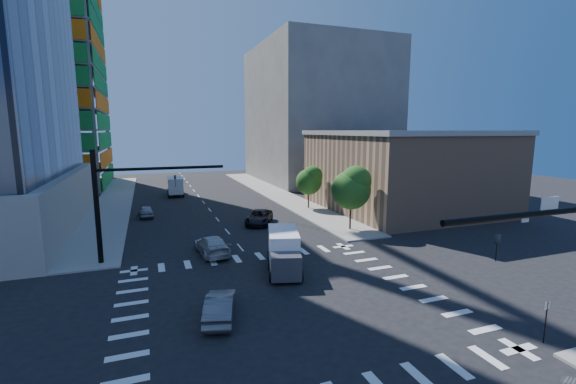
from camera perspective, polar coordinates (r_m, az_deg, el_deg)
name	(u,v)px	position (r m, az deg, el deg)	size (l,w,h in m)	color
ground	(284,301)	(25.08, -0.56, -15.90)	(160.00, 160.00, 0.00)	black
road_markings	(284,301)	(25.08, -0.56, -15.89)	(20.00, 20.00, 0.01)	silver
sidewalk_ne	(274,193)	(65.48, -2.02, -0.14)	(5.00, 60.00, 0.15)	gray
sidewalk_nw	(114,202)	(62.50, -24.36, -1.40)	(5.00, 60.00, 0.15)	gray
construction_building	(22,51)	(86.80, -34.74, 16.84)	(25.16, 34.50, 70.60)	gray
commercial_building	(403,170)	(54.56, 16.68, 3.17)	(20.50, 22.50, 10.60)	tan
bg_building_ne	(317,114)	(83.96, 4.26, 11.41)	(24.00, 30.00, 28.00)	#655F5B
signal_mast_nw	(117,196)	(33.39, -24.02, -0.49)	(10.20, 0.40, 9.00)	black
tree_south	(353,187)	(41.14, 9.54, 0.72)	(4.16, 4.16, 6.82)	#382316
tree_north	(310,180)	(52.01, 3.26, 1.79)	(3.54, 3.52, 5.78)	#382316
no_parking_sign	(546,317)	(23.98, 33.91, -15.14)	(0.30, 0.06, 2.20)	black
car_nb_far	(259,217)	(44.26, -4.29, -3.72)	(2.62, 5.69, 1.58)	black
car_sb_near	(212,245)	(34.20, -11.23, -7.74)	(2.21, 5.44, 1.58)	#B3B3B3
car_sb_mid	(146,211)	(50.84, -20.30, -2.68)	(1.67, 4.16, 1.42)	gray
car_sb_cross	(220,306)	(23.09, -10.03, -16.34)	(1.56, 4.47, 1.47)	#54555A
box_truck_near	(284,255)	(29.49, -0.59, -9.26)	(3.86, 6.08, 2.96)	black
box_truck_far	(175,187)	(66.12, -16.35, 0.70)	(2.68, 5.89, 3.04)	black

